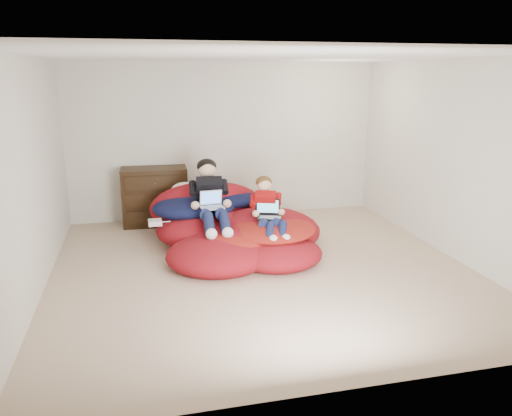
% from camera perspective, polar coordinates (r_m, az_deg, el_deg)
% --- Properties ---
extents(room_shell, '(5.10, 5.10, 2.77)m').
position_cam_1_polar(room_shell, '(6.08, 0.71, -5.04)').
color(room_shell, tan).
rests_on(room_shell, ground).
extents(dresser, '(1.01, 0.57, 0.90)m').
position_cam_1_polar(dresser, '(7.99, -11.46, 1.32)').
color(dresser, black).
rests_on(dresser, ground).
extents(beanbag_pile, '(2.32, 2.36, 0.86)m').
position_cam_1_polar(beanbag_pile, '(6.82, -2.59, -2.51)').
color(beanbag_pile, maroon).
rests_on(beanbag_pile, ground).
extents(cream_pillow, '(0.42, 0.27, 0.27)m').
position_cam_1_polar(cream_pillow, '(7.52, -8.16, 1.94)').
color(cream_pillow, white).
rests_on(cream_pillow, beanbag_pile).
extents(older_boy, '(0.39, 1.24, 0.84)m').
position_cam_1_polar(older_boy, '(6.76, -5.22, 1.45)').
color(older_boy, black).
rests_on(older_boy, beanbag_pile).
extents(younger_boy, '(0.38, 0.96, 0.69)m').
position_cam_1_polar(younger_boy, '(6.54, 1.40, 0.12)').
color(younger_boy, '#A00E0E').
rests_on(younger_boy, beanbag_pile).
extents(laptop_white, '(0.32, 0.29, 0.22)m').
position_cam_1_polar(laptop_white, '(6.69, -5.08, 0.55)').
color(laptop_white, silver).
rests_on(laptop_white, older_boy).
extents(laptop_black, '(0.37, 0.36, 0.24)m').
position_cam_1_polar(laptop_black, '(6.51, 1.50, -0.52)').
color(laptop_black, black).
rests_on(laptop_black, younger_boy).
extents(power_adapter, '(0.18, 0.18, 0.06)m').
position_cam_1_polar(power_adapter, '(6.69, -11.47, -1.63)').
color(power_adapter, silver).
rests_on(power_adapter, beanbag_pile).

